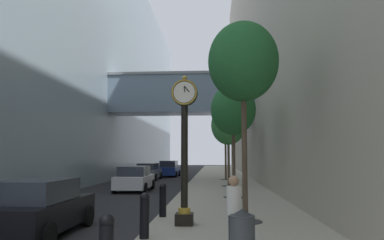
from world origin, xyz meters
name	(u,v)px	position (x,y,z in m)	size (l,w,h in m)	color
ground_plane	(191,182)	(0.00, 27.00, 0.00)	(110.00, 110.00, 0.00)	#262628
sidewalk_right	(222,179)	(2.76, 30.00, 0.07)	(5.51, 80.00, 0.14)	#ADA593
building_block_left	(77,57)	(-11.65, 29.98, 12.16)	(22.05, 80.00, 24.40)	#93A8B7
building_block_right	(295,16)	(10.01, 30.00, 15.88)	(9.00, 80.00, 31.75)	#A89E89
street_clock	(184,141)	(1.12, 7.46, 2.75)	(0.84, 0.55, 4.74)	black
bollard_second	(145,214)	(0.23, 5.59, 0.76)	(0.26, 0.26, 1.18)	black
bollard_third	(163,199)	(0.23, 8.89, 0.76)	(0.26, 0.26, 1.18)	black
street_tree_near	(243,63)	(3.07, 8.10, 5.45)	(2.39, 2.39, 6.73)	#333335
street_tree_mid_near	(233,110)	(3.07, 14.80, 4.68)	(2.36, 2.36, 5.93)	#333335
street_tree_mid_far	(228,125)	(3.07, 21.50, 4.43)	(2.45, 2.45, 5.73)	#333335
street_tree_far	(225,124)	(3.07, 28.19, 5.11)	(2.12, 2.12, 6.23)	#333335
trash_bin	(242,234)	(2.64, 3.77, 0.68)	(0.53, 0.53, 1.05)	#383D42
pedestrian_walking	(234,210)	(2.52, 4.56, 1.04)	(0.37, 0.37, 1.69)	#23232D
car_white_near	(135,179)	(-3.12, 19.17, 0.78)	(2.15, 4.34, 1.60)	silver
car_blue_mid	(169,169)	(-2.88, 34.72, 0.83)	(2.21, 4.15, 1.72)	navy
car_black_far	(40,208)	(-2.96, 6.31, 0.78)	(2.01, 4.08, 1.61)	black
car_grey_trailing	(148,172)	(-4.17, 29.50, 0.77)	(2.10, 4.53, 1.56)	slate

